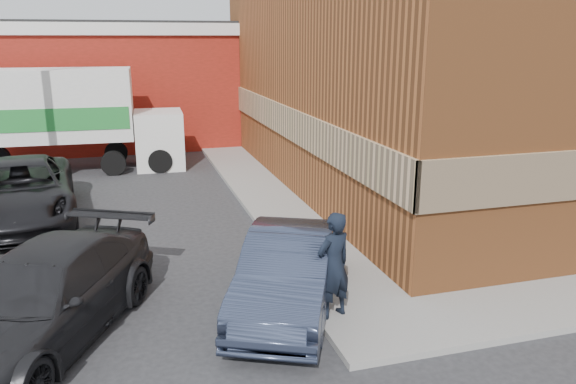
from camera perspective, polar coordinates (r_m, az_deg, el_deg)
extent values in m
plane|color=#28282B|center=(10.62, 5.06, -12.19)|extent=(90.00, 90.00, 0.00)
cube|color=#995227|center=(21.42, 18.36, 13.57)|extent=(14.00, 18.00, 9.00)
cube|color=tan|center=(18.61, -0.62, 7.36)|extent=(0.08, 18.16, 1.00)
cube|color=gray|center=(18.85, -3.12, 0.49)|extent=(1.80, 18.00, 0.12)
cube|color=maroon|center=(28.95, -21.45, 9.61)|extent=(16.00, 8.00, 5.00)
cube|color=silver|center=(28.85, -22.00, 15.03)|extent=(16.30, 8.30, 0.50)
cube|color=black|center=(28.86, -22.06, 15.62)|extent=(16.00, 8.00, 0.10)
imported|color=black|center=(9.88, 4.65, -7.42)|extent=(0.82, 0.67, 1.93)
imported|color=#2F374E|center=(10.50, 0.05, -8.02)|extent=(3.30, 4.72, 1.47)
imported|color=black|center=(17.07, -25.55, 0.07)|extent=(3.39, 6.28, 1.67)
imported|color=black|center=(10.25, -23.75, -9.83)|extent=(4.30, 5.71, 1.54)
cube|color=white|center=(22.54, -23.19, 8.13)|extent=(6.05, 2.64, 2.58)
cube|color=#228033|center=(21.41, -23.57, 6.69)|extent=(5.75, 0.28, 0.79)
cube|color=white|center=(22.44, -13.01, 5.23)|extent=(1.88, 2.26, 2.18)
cylinder|color=black|center=(21.64, -17.32, 2.81)|extent=(0.90, 0.34, 0.89)
cylinder|color=black|center=(23.57, -17.06, 3.83)|extent=(0.90, 0.34, 0.89)
cylinder|color=black|center=(21.59, -12.85, 3.10)|extent=(0.90, 0.34, 0.89)
cylinder|color=black|center=(23.53, -12.96, 4.10)|extent=(0.90, 0.34, 0.89)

